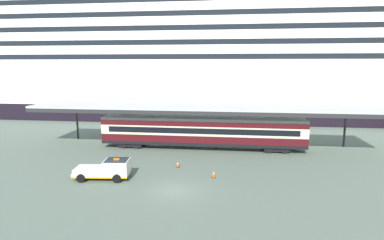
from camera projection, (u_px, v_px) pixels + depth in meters
name	position (u px, v px, depth m)	size (l,w,h in m)	color
ground_plane	(175.00, 191.00, 26.68)	(400.00, 400.00, 0.00)	#586759
cruise_ship	(228.00, 60.00, 67.85)	(162.95, 28.58, 34.27)	black
platform_canopy	(202.00, 108.00, 39.60)	(44.64, 6.29, 5.53)	#BABABA
train_carriage	(202.00, 131.00, 39.71)	(25.93, 2.81, 4.11)	black
service_truck	(107.00, 169.00, 29.36)	(5.37, 2.65, 2.02)	silver
traffic_cone_near	(214.00, 174.00, 29.77)	(0.36, 0.36, 0.75)	black
traffic_cone_mid	(178.00, 164.00, 32.75)	(0.36, 0.36, 0.73)	black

